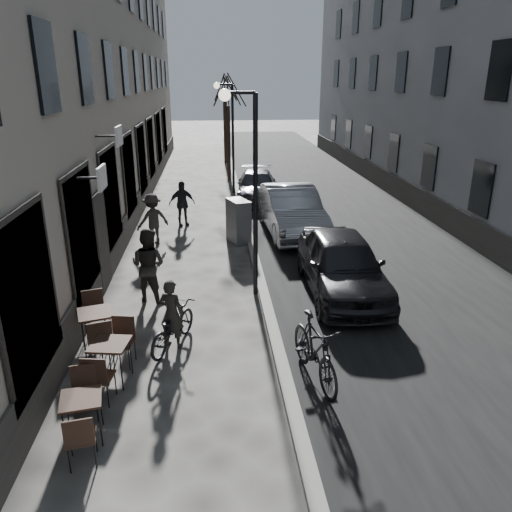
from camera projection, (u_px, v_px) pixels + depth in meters
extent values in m
plane|color=#3A3835|center=(291.00, 458.00, 7.42)|extent=(120.00, 120.00, 0.00)
cube|color=black|center=(320.00, 201.00, 22.73)|extent=(7.30, 60.00, 0.00)
cube|color=slate|center=(240.00, 201.00, 22.40)|extent=(0.25, 60.00, 0.12)
cube|color=#A6998B|center=(81.00, 5.00, 19.65)|extent=(4.00, 35.00, 16.00)
cube|color=gray|center=(458.00, 9.00, 20.95)|extent=(4.00, 35.00, 16.00)
cylinder|color=black|center=(255.00, 200.00, 12.19)|extent=(0.12, 0.12, 5.00)
cylinder|color=black|center=(240.00, 93.00, 11.31)|extent=(0.70, 0.08, 0.08)
sphere|color=#FFF2CC|center=(225.00, 95.00, 11.30)|extent=(0.28, 0.28, 0.28)
cylinder|color=black|center=(233.00, 140.00, 23.43)|extent=(0.12, 0.12, 5.00)
cylinder|color=black|center=(224.00, 84.00, 22.55)|extent=(0.70, 0.08, 0.08)
sphere|color=#FFF2CC|center=(217.00, 85.00, 22.54)|extent=(0.28, 0.28, 0.28)
cylinder|color=black|center=(229.00, 144.00, 26.42)|extent=(0.20, 0.20, 3.90)
cylinder|color=black|center=(225.00, 132.00, 32.04)|extent=(0.20, 0.20, 3.90)
cube|color=black|center=(81.00, 399.00, 7.59)|extent=(0.71, 0.71, 0.04)
cylinder|color=black|center=(65.00, 433.00, 7.42)|extent=(0.02, 0.02, 0.71)
cylinder|color=black|center=(100.00, 427.00, 7.55)|extent=(0.02, 0.02, 0.71)
cylinder|color=black|center=(67.00, 412.00, 7.88)|extent=(0.02, 0.02, 0.71)
cylinder|color=black|center=(101.00, 407.00, 8.01)|extent=(0.02, 0.02, 0.71)
cube|color=black|center=(109.00, 344.00, 9.02)|extent=(0.76, 0.76, 0.04)
cylinder|color=black|center=(91.00, 371.00, 8.92)|extent=(0.03, 0.03, 0.77)
cylinder|color=black|center=(122.00, 372.00, 8.88)|extent=(0.03, 0.03, 0.77)
cylinder|color=black|center=(102.00, 355.00, 9.43)|extent=(0.03, 0.03, 0.77)
cylinder|color=black|center=(131.00, 356.00, 9.40)|extent=(0.03, 0.03, 0.77)
cube|color=black|center=(95.00, 313.00, 10.13)|extent=(0.86, 0.86, 0.04)
cylinder|color=black|center=(84.00, 340.00, 9.92)|extent=(0.03, 0.03, 0.80)
cylinder|color=black|center=(114.00, 335.00, 10.13)|extent=(0.03, 0.03, 0.80)
cylinder|color=black|center=(82.00, 328.00, 10.42)|extent=(0.03, 0.03, 0.80)
cylinder|color=black|center=(110.00, 323.00, 10.63)|extent=(0.03, 0.03, 0.80)
cube|color=#58585A|center=(238.00, 221.00, 16.82)|extent=(0.84, 1.11, 1.48)
imported|color=black|center=(172.00, 326.00, 10.36)|extent=(1.28, 1.84, 0.92)
imported|color=black|center=(172.00, 314.00, 10.26)|extent=(0.65, 0.55, 1.50)
imported|color=black|center=(148.00, 265.00, 12.37)|extent=(1.12, 1.02, 1.88)
imported|color=#2D2927|center=(153.00, 219.00, 16.64)|extent=(1.28, 1.10, 1.71)
imported|color=black|center=(182.00, 204.00, 18.70)|extent=(1.07, 0.70, 1.70)
imported|color=black|center=(342.00, 264.00, 12.84)|extent=(1.98, 4.71, 1.59)
imported|color=#96989E|center=(291.00, 210.00, 17.80)|extent=(2.02, 5.13, 1.66)
imported|color=#35363E|center=(257.00, 186.00, 22.70)|extent=(2.16, 4.53, 1.28)
imported|color=black|center=(315.00, 350.00, 9.14)|extent=(0.96, 2.14, 1.24)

